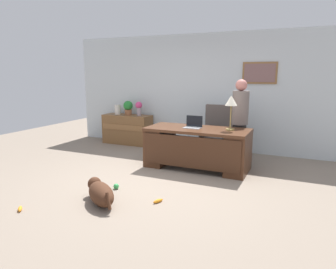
{
  "coord_description": "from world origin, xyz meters",
  "views": [
    {
      "loc": [
        2.23,
        -4.49,
        1.79
      ],
      "look_at": [
        0.06,
        0.3,
        0.75
      ],
      "focal_mm": 33.13,
      "sensor_mm": 36.0,
      "label": 1
    }
  ],
  "objects_px": {
    "armchair": "(217,135)",
    "vase_with_flowers": "(139,107)",
    "credenza": "(127,129)",
    "dog_toy_bone": "(158,201)",
    "desk_lamp": "(231,103)",
    "potted_plant": "(128,107)",
    "dog_lying": "(100,193)",
    "dog_toy_ball": "(116,186)",
    "person_standing": "(240,121)",
    "vase_empty": "(118,109)",
    "desk": "(197,147)",
    "laptop": "(193,125)",
    "dog_toy_plush": "(20,209)"
  },
  "relations": [
    {
      "from": "dog_toy_plush",
      "to": "desk_lamp",
      "type": "bearing_deg",
      "value": 53.42
    },
    {
      "from": "armchair",
      "to": "vase_with_flowers",
      "type": "height_order",
      "value": "armchair"
    },
    {
      "from": "desk",
      "to": "potted_plant",
      "type": "xyz_separation_m",
      "value": [
        -2.3,
        1.3,
        0.52
      ]
    },
    {
      "from": "desk",
      "to": "dog_lying",
      "type": "height_order",
      "value": "desk"
    },
    {
      "from": "credenza",
      "to": "armchair",
      "type": "xyz_separation_m",
      "value": [
        2.47,
        -0.35,
        0.12
      ]
    },
    {
      "from": "credenza",
      "to": "desk_lamp",
      "type": "distance_m",
      "value": 3.3
    },
    {
      "from": "credenza",
      "to": "dog_lying",
      "type": "height_order",
      "value": "credenza"
    },
    {
      "from": "credenza",
      "to": "dog_toy_bone",
      "type": "xyz_separation_m",
      "value": [
        2.38,
        -3.06,
        -0.35
      ]
    },
    {
      "from": "person_standing",
      "to": "desk_lamp",
      "type": "xyz_separation_m",
      "value": [
        -0.06,
        -0.54,
        0.4
      ]
    },
    {
      "from": "armchair",
      "to": "laptop",
      "type": "relative_size",
      "value": 3.51
    },
    {
      "from": "person_standing",
      "to": "dog_toy_ball",
      "type": "relative_size",
      "value": 19.49
    },
    {
      "from": "desk",
      "to": "dog_toy_plush",
      "type": "bearing_deg",
      "value": -118.8
    },
    {
      "from": "desk_lamp",
      "to": "dog_lying",
      "type": "bearing_deg",
      "value": -120.11
    },
    {
      "from": "person_standing",
      "to": "dog_toy_ball",
      "type": "height_order",
      "value": "person_standing"
    },
    {
      "from": "person_standing",
      "to": "vase_with_flowers",
      "type": "height_order",
      "value": "person_standing"
    },
    {
      "from": "credenza",
      "to": "desk",
      "type": "bearing_deg",
      "value": -29.13
    },
    {
      "from": "armchair",
      "to": "vase_empty",
      "type": "relative_size",
      "value": 4.47
    },
    {
      "from": "credenza",
      "to": "laptop",
      "type": "height_order",
      "value": "laptop"
    },
    {
      "from": "person_standing",
      "to": "vase_empty",
      "type": "relative_size",
      "value": 6.69
    },
    {
      "from": "desk",
      "to": "vase_with_flowers",
      "type": "distance_m",
      "value": 2.44
    },
    {
      "from": "person_standing",
      "to": "vase_empty",
      "type": "distance_m",
      "value": 3.35
    },
    {
      "from": "dog_lying",
      "to": "potted_plant",
      "type": "bearing_deg",
      "value": 115.43
    },
    {
      "from": "vase_empty",
      "to": "potted_plant",
      "type": "xyz_separation_m",
      "value": [
        0.32,
        0.0,
        0.07
      ]
    },
    {
      "from": "armchair",
      "to": "dog_lying",
      "type": "xyz_separation_m",
      "value": [
        -0.81,
        -3.07,
        -0.34
      ]
    },
    {
      "from": "laptop",
      "to": "desk_lamp",
      "type": "xyz_separation_m",
      "value": [
        0.7,
        0.04,
        0.44
      ]
    },
    {
      "from": "dog_lying",
      "to": "desk_lamp",
      "type": "height_order",
      "value": "desk_lamp"
    },
    {
      "from": "laptop",
      "to": "dog_toy_ball",
      "type": "bearing_deg",
      "value": -113.14
    },
    {
      "from": "credenza",
      "to": "dog_toy_ball",
      "type": "distance_m",
      "value": 3.27
    },
    {
      "from": "desk",
      "to": "credenza",
      "type": "distance_m",
      "value": 2.68
    },
    {
      "from": "vase_empty",
      "to": "potted_plant",
      "type": "bearing_deg",
      "value": 0.0
    },
    {
      "from": "vase_empty",
      "to": "desk_lamp",
      "type": "bearing_deg",
      "value": -20.47
    },
    {
      "from": "armchair",
      "to": "vase_empty",
      "type": "height_order",
      "value": "armchair"
    },
    {
      "from": "credenza",
      "to": "vase_empty",
      "type": "bearing_deg",
      "value": 179.71
    },
    {
      "from": "armchair",
      "to": "dog_toy_bone",
      "type": "relative_size",
      "value": 6.6
    },
    {
      "from": "desk",
      "to": "credenza",
      "type": "height_order",
      "value": "desk"
    },
    {
      "from": "armchair",
      "to": "dog_toy_bone",
      "type": "height_order",
      "value": "armchair"
    },
    {
      "from": "vase_empty",
      "to": "dog_toy_ball",
      "type": "height_order",
      "value": "vase_empty"
    },
    {
      "from": "laptop",
      "to": "vase_empty",
      "type": "bearing_deg",
      "value": 153.74
    },
    {
      "from": "dog_lying",
      "to": "vase_empty",
      "type": "height_order",
      "value": "vase_empty"
    },
    {
      "from": "desk_lamp",
      "to": "dog_toy_bone",
      "type": "xyz_separation_m",
      "value": [
        -0.56,
        -1.86,
        -1.24
      ]
    },
    {
      "from": "dog_lying",
      "to": "dog_toy_ball",
      "type": "height_order",
      "value": "dog_lying"
    },
    {
      "from": "credenza",
      "to": "person_standing",
      "type": "xyz_separation_m",
      "value": [
        3.0,
        -0.66,
        0.49
      ]
    },
    {
      "from": "dog_toy_bone",
      "to": "armchair",
      "type": "bearing_deg",
      "value": 88.27
    },
    {
      "from": "dog_toy_bone",
      "to": "dog_toy_plush",
      "type": "height_order",
      "value": "same"
    },
    {
      "from": "desk_lamp",
      "to": "potted_plant",
      "type": "bearing_deg",
      "value": 157.51
    },
    {
      "from": "desk",
      "to": "dog_toy_plush",
      "type": "height_order",
      "value": "desk"
    },
    {
      "from": "dog_toy_bone",
      "to": "potted_plant",
      "type": "bearing_deg",
      "value": 127.45
    },
    {
      "from": "person_standing",
      "to": "vase_with_flowers",
      "type": "xyz_separation_m",
      "value": [
        -2.65,
        0.66,
        0.09
      ]
    },
    {
      "from": "desk_lamp",
      "to": "dog_toy_ball",
      "type": "relative_size",
      "value": 7.3
    },
    {
      "from": "armchair",
      "to": "potted_plant",
      "type": "height_order",
      "value": "armchair"
    }
  ]
}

